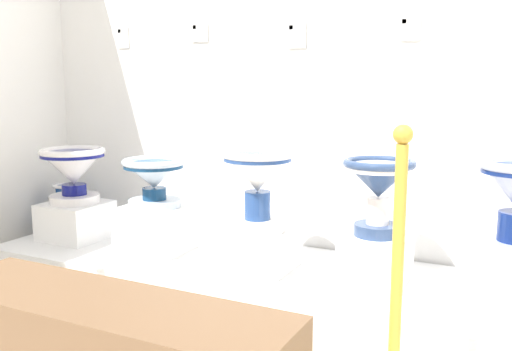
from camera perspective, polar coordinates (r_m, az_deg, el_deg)
name	(u,v)px	position (r m, az deg, el deg)	size (l,w,h in m)	color
wall_back	(294,3)	(3.46, 3.91, 17.17)	(3.87, 0.06, 3.13)	white
display_platform	(256,273)	(3.15, 0.03, -9.93)	(3.24, 0.90, 0.10)	white
plinth_block_central_ornate	(76,221)	(3.80, -17.90, -4.40)	(0.37, 0.37, 0.24)	white
antique_toilet_central_ornate	(73,168)	(3.73, -18.16, 0.73)	(0.41, 0.41, 0.35)	white
plinth_block_rightmost	(155,229)	(3.41, -10.23, -5.36)	(0.39, 0.33, 0.27)	white
antique_toilet_rightmost	(154,176)	(3.34, -10.38, -0.04)	(0.37, 0.37, 0.29)	silver
plinth_block_broad_patterned	(257,249)	(3.05, 0.15, -7.54)	(0.38, 0.34, 0.21)	white
antique_toilet_broad_patterned	(257,177)	(2.96, 0.15, -0.19)	(0.38, 0.38, 0.44)	white
plinth_block_pale_glazed	(376,259)	(2.90, 12.14, -8.29)	(0.31, 0.36, 0.24)	white
antique_toilet_pale_glazed	(379,182)	(2.81, 12.41, -0.69)	(0.36, 0.36, 0.38)	navy
info_placard_first	(123,37)	(4.07, -13.42, 13.56)	(0.09, 0.01, 0.14)	white
info_placard_second	(200,32)	(3.71, -5.77, 14.33)	(0.12, 0.01, 0.12)	white
info_placard_third	(297,35)	(3.39, 4.19, 14.12)	(0.12, 0.01, 0.15)	white
info_placard_fourth	(410,28)	(3.20, 15.47, 14.29)	(0.11, 0.01, 0.13)	white
decorative_vase_corner	(65,216)	(4.22, -18.94, -3.91)	(0.27, 0.27, 0.39)	white
stanchion_post_near_right	(395,335)	(1.98, 13.95, -15.56)	(0.28, 0.28, 0.96)	gold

